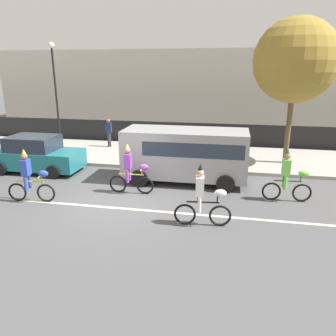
# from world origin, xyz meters

# --- Properties ---
(ground_plane) EXTENTS (80.00, 80.00, 0.00)m
(ground_plane) POSITION_xyz_m (0.00, 0.00, 0.00)
(ground_plane) COLOR #4C4C4F
(road_centre_line) EXTENTS (36.00, 0.14, 0.01)m
(road_centre_line) POSITION_xyz_m (0.00, -0.50, 0.00)
(road_centre_line) COLOR beige
(road_centre_line) RESTS_ON ground
(sidewalk_curb) EXTENTS (60.00, 5.00, 0.15)m
(sidewalk_curb) POSITION_xyz_m (0.00, 6.50, 0.07)
(sidewalk_curb) COLOR #9E9B93
(sidewalk_curb) RESTS_ON ground
(fence_line) EXTENTS (40.00, 0.08, 1.40)m
(fence_line) POSITION_xyz_m (0.00, 9.40, 0.70)
(fence_line) COLOR black
(fence_line) RESTS_ON ground
(building_backdrop) EXTENTS (28.00, 8.00, 5.90)m
(building_backdrop) POSITION_xyz_m (-0.66, 18.00, 2.95)
(building_backdrop) COLOR beige
(building_backdrop) RESTS_ON ground
(parade_cyclist_cobalt) EXTENTS (1.72, 0.50, 1.92)m
(parade_cyclist_cobalt) POSITION_xyz_m (-3.01, -0.51, 0.84)
(parade_cyclist_cobalt) COLOR black
(parade_cyclist_cobalt) RESTS_ON ground
(parade_cyclist_purple) EXTENTS (1.72, 0.50, 1.92)m
(parade_cyclist_purple) POSITION_xyz_m (0.22, 0.95, 0.84)
(parade_cyclist_purple) COLOR black
(parade_cyclist_purple) RESTS_ON ground
(parade_cyclist_zebra) EXTENTS (1.72, 0.50, 1.92)m
(parade_cyclist_zebra) POSITION_xyz_m (3.10, -1.21, 0.84)
(parade_cyclist_zebra) COLOR black
(parade_cyclist_zebra) RESTS_ON ground
(parade_cyclist_lime) EXTENTS (1.72, 0.50, 1.92)m
(parade_cyclist_lime) POSITION_xyz_m (5.86, 1.27, 0.84)
(parade_cyclist_lime) COLOR black
(parade_cyclist_lime) RESTS_ON ground
(parked_van_grey) EXTENTS (5.00, 2.22, 2.18)m
(parked_van_grey) POSITION_xyz_m (2.07, 2.70, 1.28)
(parked_van_grey) COLOR #99999E
(parked_van_grey) RESTS_ON ground
(parked_car_teal) EXTENTS (4.10, 1.92, 1.64)m
(parked_car_teal) POSITION_xyz_m (-4.88, 2.79, 0.78)
(parked_car_teal) COLOR #1E727A
(parked_car_teal) RESTS_ON ground
(street_lamp_post) EXTENTS (0.36, 0.36, 5.86)m
(street_lamp_post) POSITION_xyz_m (-6.66, 8.23, 3.99)
(street_lamp_post) COLOR black
(street_lamp_post) RESTS_ON sidewalk_curb
(street_tree_near_lamp) EXTENTS (3.75, 3.75, 6.60)m
(street_tree_near_lamp) POSITION_xyz_m (6.45, 5.96, 4.87)
(street_tree_near_lamp) COLOR brown
(street_tree_near_lamp) RESTS_ON sidewalk_curb
(pedestrian_onlooker) EXTENTS (0.32, 0.20, 1.62)m
(pedestrian_onlooker) POSITION_xyz_m (-3.16, 7.54, 1.01)
(pedestrian_onlooker) COLOR #33333D
(pedestrian_onlooker) RESTS_ON sidewalk_curb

